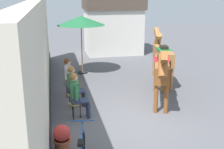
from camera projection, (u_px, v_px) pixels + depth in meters
ground_plane at (112, 87)px, 11.10m from camera, size 40.00×40.00×0.00m
pub_facade_wall at (42, 61)px, 8.76m from camera, size 0.34×14.00×3.40m
distant_cottage at (113, 23)px, 16.92m from camera, size 3.40×2.60×3.50m
seated_visitor_near at (77, 93)px, 8.16m from camera, size 0.61×0.49×1.39m
seated_visitor_middle at (74, 84)px, 8.94m from camera, size 0.61×0.48×1.39m
seated_visitor_far at (70, 76)px, 9.90m from camera, size 0.61×0.49×1.39m
saddled_horse_near at (161, 69)px, 9.24m from camera, size 1.28×2.86×2.06m
saddled_horse_far at (162, 55)px, 11.40m from camera, size 0.83×2.97×2.06m
flower_planter_near at (62, 137)px, 6.59m from camera, size 0.43×0.43×0.64m
cafe_parasol at (81, 21)px, 12.38m from camera, size 2.10×2.10×2.58m
satchel_bag at (71, 86)px, 10.97m from camera, size 0.23×0.30×0.20m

